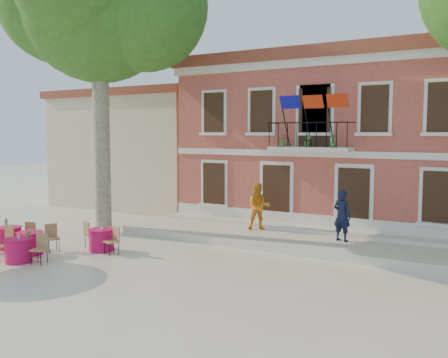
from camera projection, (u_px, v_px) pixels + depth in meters
The scene contains 11 objects.
ground at pixel (185, 264), 15.70m from camera, with size 90.00×90.00×0.00m, color beige.
main_building at pixel (345, 140), 22.89m from camera, with size 13.50×9.59×7.50m.
neighbor_west at pixel (160, 148), 29.64m from camera, with size 9.40×9.40×6.40m.
terrace at pixel (297, 240), 18.44m from camera, with size 14.00×3.40×0.30m, color silver.
plane_tree_west at pixel (99, 4), 19.66m from camera, with size 6.33×6.33×12.44m.
pedestrian_navy at pixel (342, 216), 17.57m from camera, with size 0.66×0.44×1.82m, color black.
pedestrian_orange at pixel (259, 207), 19.62m from camera, with size 0.90×0.70×1.84m, color orange.
cafe_table_0 at pixel (30, 242), 16.92m from camera, with size 1.69×1.87×0.95m.
cafe_table_1 at pixel (18, 249), 15.89m from camera, with size 1.96×0.93×0.95m.
cafe_table_2 at pixel (9, 236), 17.81m from camera, with size 1.82×1.80×0.95m.
cafe_table_3 at pixel (101, 239), 17.42m from camera, with size 1.95×1.01×0.95m.
Camera 1 is at (8.89, -12.61, 4.13)m, focal length 40.00 mm.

